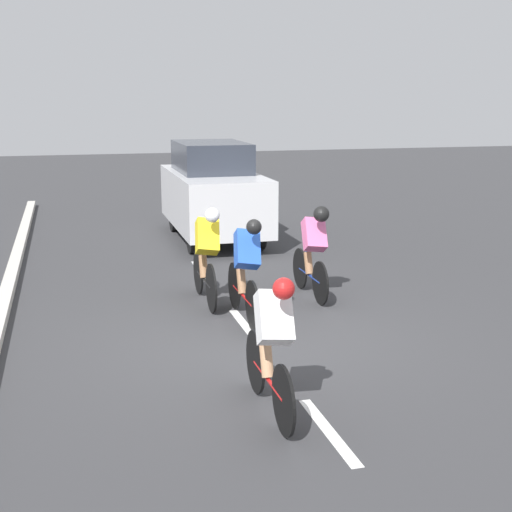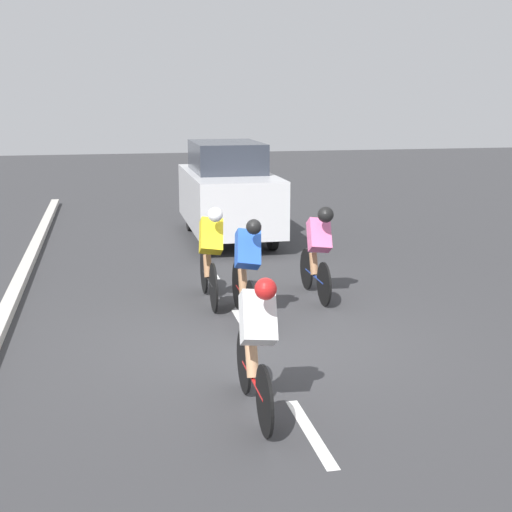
{
  "view_description": "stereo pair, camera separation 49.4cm",
  "coord_description": "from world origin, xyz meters",
  "px_view_note": "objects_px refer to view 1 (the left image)",
  "views": [
    {
      "loc": [
        2.21,
        8.34,
        3.03
      ],
      "look_at": [
        -0.16,
        -0.54,
        0.95
      ],
      "focal_mm": 50.0,
      "sensor_mm": 36.0,
      "label": 1
    },
    {
      "loc": [
        1.73,
        8.46,
        3.03
      ],
      "look_at": [
        -0.16,
        -0.54,
        0.95
      ],
      "focal_mm": 50.0,
      "sensor_mm": 36.0,
      "label": 2
    }
  ],
  "objects_px": {
    "cyclist_yellow": "(206,253)",
    "support_car": "(213,191)",
    "cyclist_pink": "(313,248)",
    "cyclist_blue": "(246,267)",
    "cyclist_white": "(272,342)"
  },
  "relations": [
    {
      "from": "cyclist_yellow",
      "to": "support_car",
      "type": "distance_m",
      "value": 4.82
    },
    {
      "from": "cyclist_pink",
      "to": "cyclist_blue",
      "type": "relative_size",
      "value": 0.93
    },
    {
      "from": "cyclist_yellow",
      "to": "support_car",
      "type": "xyz_separation_m",
      "value": [
        -1.06,
        -4.7,
        0.27
      ]
    },
    {
      "from": "cyclist_blue",
      "to": "cyclist_white",
      "type": "bearing_deg",
      "value": 80.76
    },
    {
      "from": "cyclist_white",
      "to": "support_car",
      "type": "xyz_separation_m",
      "value": [
        -1.18,
        -8.57,
        0.3
      ]
    },
    {
      "from": "cyclist_pink",
      "to": "cyclist_blue",
      "type": "height_order",
      "value": "cyclist_blue"
    },
    {
      "from": "cyclist_pink",
      "to": "cyclist_yellow",
      "type": "height_order",
      "value": "cyclist_yellow"
    },
    {
      "from": "support_car",
      "to": "cyclist_pink",
      "type": "bearing_deg",
      "value": 96.75
    },
    {
      "from": "cyclist_yellow",
      "to": "support_car",
      "type": "height_order",
      "value": "support_car"
    },
    {
      "from": "cyclist_white",
      "to": "support_car",
      "type": "bearing_deg",
      "value": -97.82
    },
    {
      "from": "cyclist_blue",
      "to": "support_car",
      "type": "relative_size",
      "value": 0.44
    },
    {
      "from": "cyclist_white",
      "to": "cyclist_yellow",
      "type": "bearing_deg",
      "value": -91.74
    },
    {
      "from": "cyclist_blue",
      "to": "cyclist_yellow",
      "type": "distance_m",
      "value": 1.0
    },
    {
      "from": "cyclist_pink",
      "to": "cyclist_yellow",
      "type": "xyz_separation_m",
      "value": [
        1.63,
        -0.09,
        -0.01
      ]
    },
    {
      "from": "cyclist_pink",
      "to": "cyclist_yellow",
      "type": "relative_size",
      "value": 0.93
    }
  ]
}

